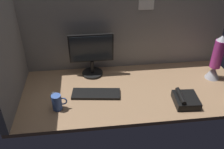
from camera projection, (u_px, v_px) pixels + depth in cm
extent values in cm
cube|color=#8C6B4C|center=(130.00, 90.00, 196.12)|extent=(180.00, 80.00, 3.00)
cube|color=gray|center=(124.00, 26.00, 205.87)|extent=(180.00, 5.00, 75.49)
cube|color=gray|center=(6.00, 53.00, 165.90)|extent=(5.00, 80.00, 75.49)
cylinder|color=black|center=(93.00, 73.00, 212.30)|extent=(18.00, 18.00, 1.80)
cylinder|color=black|center=(92.00, 67.00, 208.80)|extent=(3.20, 3.20, 11.00)
cube|color=black|center=(91.00, 48.00, 200.02)|extent=(36.86, 2.40, 24.19)
cube|color=black|center=(91.00, 49.00, 198.86)|extent=(34.46, 0.60, 21.79)
cube|color=black|center=(96.00, 94.00, 187.36)|extent=(38.37, 17.69, 2.00)
ellipsoid|color=silver|center=(54.00, 95.00, 184.56)|extent=(8.16, 10.82, 3.40)
cylinder|color=#38569E|center=(57.00, 102.00, 171.08)|extent=(6.90, 6.90, 11.96)
torus|color=#38569E|center=(63.00, 101.00, 171.18)|extent=(6.26, 1.00, 6.26)
cone|color=#A5A5AD|center=(213.00, 72.00, 205.22)|extent=(11.92, 11.92, 10.84)
cylinder|color=#B2338C|center=(218.00, 54.00, 195.75)|extent=(8.67, 8.67, 23.84)
cone|color=#A5A5AD|center=(222.00, 38.00, 188.06)|extent=(7.80, 7.80, 4.33)
cube|color=black|center=(186.00, 100.00, 178.08)|extent=(18.22, 20.09, 5.60)
cylinder|color=black|center=(181.00, 96.00, 175.20)|extent=(4.33, 17.27, 3.20)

